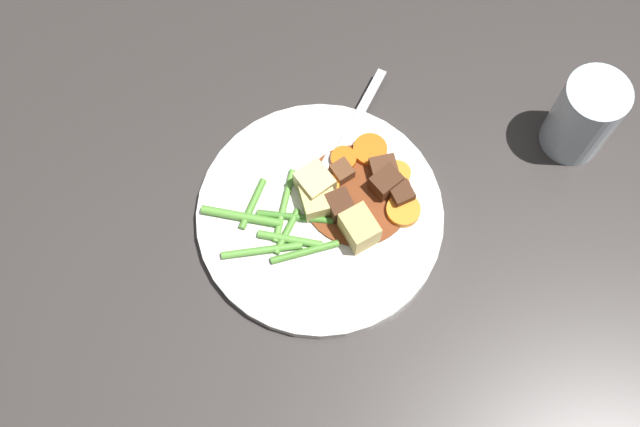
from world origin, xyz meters
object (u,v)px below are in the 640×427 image
carrot_slice_4 (403,210)px  meat_chunk_0 (383,168)px  meat_chunk_3 (339,203)px  potato_chunk_2 (359,228)px  carrot_slice_1 (343,159)px  potato_chunk_0 (311,184)px  meat_chunk_2 (342,172)px  meat_chunk_4 (401,194)px  dinner_plate (320,216)px  carrot_slice_0 (328,187)px  potato_chunk_1 (315,199)px  water_glass (584,117)px  carrot_slice_3 (370,150)px  meat_chunk_1 (386,183)px  carrot_slice_2 (398,174)px  fork (345,140)px

carrot_slice_4 → meat_chunk_0: 0.05m
carrot_slice_4 → meat_chunk_3: bearing=164.0°
carrot_slice_4 → potato_chunk_2: potato_chunk_2 is taller
carrot_slice_1 → potato_chunk_0: size_ratio=0.82×
meat_chunk_2 → meat_chunk_4: size_ratio=0.96×
dinner_plate → carrot_slice_0: carrot_slice_0 is taller
potato_chunk_0 → meat_chunk_2: (0.03, 0.01, -0.01)m
potato_chunk_1 → meat_chunk_0: bearing=15.9°
meat_chunk_2 → water_glass: (0.25, 0.00, 0.03)m
potato_chunk_2 → meat_chunk_3: 0.04m
carrot_slice_3 → carrot_slice_4: same height
dinner_plate → potato_chunk_2: potato_chunk_2 is taller
water_glass → potato_chunk_1: bearing=-174.8°
carrot_slice_4 → meat_chunk_2: size_ratio=1.69×
dinner_plate → potato_chunk_2: 0.05m
carrot_slice_4 → potato_chunk_1: (-0.09, 0.03, 0.01)m
dinner_plate → carrot_slice_3: (0.06, 0.06, 0.01)m
potato_chunk_1 → meat_chunk_1: (0.07, 0.00, 0.00)m
potato_chunk_1 → meat_chunk_3: 0.02m
carrot_slice_2 → potato_chunk_2: 0.08m
dinner_plate → meat_chunk_1: meat_chunk_1 is taller
carrot_slice_1 → meat_chunk_0: size_ratio=1.02×
meat_chunk_4 → water_glass: 0.20m
dinner_plate → carrot_slice_4: (0.08, -0.02, 0.01)m
carrot_slice_2 → carrot_slice_4: (-0.00, -0.04, -0.00)m
meat_chunk_3 → meat_chunk_4: size_ratio=1.19×
potato_chunk_0 → potato_chunk_1: (0.00, -0.02, -0.00)m
carrot_slice_0 → potato_chunk_1: 0.02m
potato_chunk_0 → carrot_slice_3: bearing=23.8°
carrot_slice_4 → meat_chunk_4: meat_chunk_4 is taller
carrot_slice_1 → carrot_slice_3: size_ratio=0.76×
meat_chunk_2 → carrot_slice_0: bearing=-146.0°
carrot_slice_0 → carrot_slice_4: 0.08m
carrot_slice_1 → potato_chunk_0: bearing=-147.3°
carrot_slice_2 → meat_chunk_0: bearing=152.5°
meat_chunk_1 → dinner_plate: bearing=-168.3°
carrot_slice_3 → carrot_slice_4: size_ratio=1.03×
potato_chunk_2 → meat_chunk_4: potato_chunk_2 is taller
potato_chunk_2 → meat_chunk_1: 0.06m
dinner_plate → meat_chunk_0: meat_chunk_0 is taller
meat_chunk_4 → carrot_slice_3: bearing=108.5°
potato_chunk_1 → carrot_slice_3: bearing=34.4°
dinner_plate → carrot_slice_1: bearing=56.0°
carrot_slice_0 → fork: bearing=59.6°
meat_chunk_1 → water_glass: size_ratio=0.29×
potato_chunk_2 → meat_chunk_0: (0.04, 0.06, -0.01)m
carrot_slice_3 → potato_chunk_0: size_ratio=1.08×
carrot_slice_2 → fork: size_ratio=0.18×
dinner_plate → water_glass: (0.28, 0.04, 0.04)m
potato_chunk_0 → potato_chunk_2: size_ratio=0.92×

